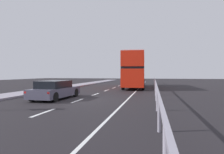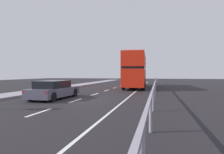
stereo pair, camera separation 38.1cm
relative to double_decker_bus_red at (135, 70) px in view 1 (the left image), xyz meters
The scene contains 6 objects.
ground_plane 13.21m from the double_decker_bus_red, 101.33° to the right, with size 75.71×120.00×0.10m, color black.
near_sidewalk_kerb 15.62m from the double_decker_bus_red, 124.46° to the right, with size 2.46×80.00×0.14m, color gray.
lane_paint_markings 4.93m from the double_decker_bus_red, 98.17° to the right, with size 3.32×46.00×0.01m.
bridge_side_railing 4.75m from the double_decker_bus_red, 55.63° to the right, with size 0.10×42.00×1.13m.
double_decker_bus_red is the anchor object (origin of this frame).
hatchback_car_near 13.66m from the double_decker_bus_red, 109.32° to the right, with size 2.02×4.54×1.30m.
Camera 1 is at (4.94, -12.93, 1.80)m, focal length 31.56 mm.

